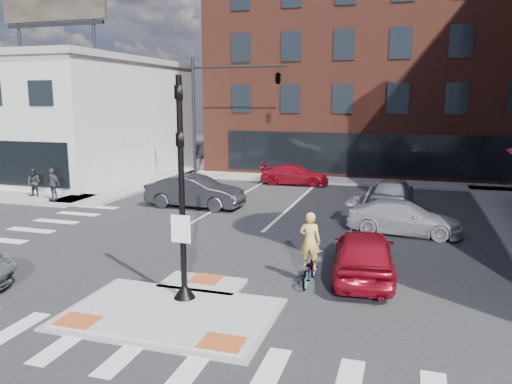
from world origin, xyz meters
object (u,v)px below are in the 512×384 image
(pedestrian_a, at_px, (34,183))
(pedestrian_b, at_px, (53,184))
(red_sedan, at_px, (364,254))
(cyclist, at_px, (309,260))
(white_pickup, at_px, (404,218))
(bg_car_red, at_px, (295,175))
(bg_car_silver, at_px, (393,192))
(bg_car_dark, at_px, (195,192))

(pedestrian_a, xyz_separation_m, pedestrian_b, (1.63, -0.48, 0.07))
(red_sedan, distance_m, pedestrian_a, 19.84)
(cyclist, height_order, pedestrian_b, cyclist)
(white_pickup, bearing_deg, pedestrian_a, 90.59)
(cyclist, distance_m, pedestrian_b, 17.16)
(bg_car_red, height_order, pedestrian_a, pedestrian_a)
(bg_car_red, relative_size, pedestrian_a, 2.78)
(bg_car_red, height_order, cyclist, cyclist)
(bg_car_silver, bearing_deg, cyclist, 84.97)
(red_sedan, bearing_deg, pedestrian_a, -26.57)
(cyclist, height_order, pedestrian_a, cyclist)
(red_sedan, bearing_deg, bg_car_red, -75.60)
(pedestrian_b, bearing_deg, bg_car_dark, 21.03)
(pedestrian_a, bearing_deg, red_sedan, -23.06)
(bg_car_silver, height_order, pedestrian_b, pedestrian_b)
(cyclist, bearing_deg, bg_car_silver, -98.89)
(red_sedan, xyz_separation_m, bg_car_red, (-5.85, 16.14, -0.14))
(white_pickup, bearing_deg, cyclist, 163.25)
(bg_car_dark, height_order, cyclist, cyclist)
(white_pickup, height_order, pedestrian_b, pedestrian_b)
(bg_car_red, bearing_deg, pedestrian_a, 124.63)
(bg_car_red, bearing_deg, white_pickup, -146.98)
(white_pickup, xyz_separation_m, pedestrian_b, (-18.00, 0.90, 0.34))
(bg_car_dark, bearing_deg, white_pickup, -100.68)
(bg_car_dark, xyz_separation_m, pedestrian_a, (-9.33, -0.74, 0.12))
(cyclist, bearing_deg, pedestrian_b, -25.58)
(cyclist, xyz_separation_m, pedestrian_b, (-15.38, 7.61, 0.27))
(red_sedan, height_order, pedestrian_a, pedestrian_a)
(bg_car_dark, distance_m, bg_car_red, 8.92)
(bg_car_red, distance_m, pedestrian_a, 15.55)
(bg_car_silver, distance_m, bg_car_red, 8.28)
(pedestrian_a, bearing_deg, bg_car_red, 33.40)
(bg_car_silver, relative_size, bg_car_red, 1.06)
(bg_car_dark, height_order, bg_car_red, bg_car_dark)
(pedestrian_b, bearing_deg, pedestrian_a, 175.57)
(white_pickup, xyz_separation_m, bg_car_silver, (-0.63, 5.06, 0.13))
(pedestrian_a, height_order, pedestrian_b, pedestrian_b)
(bg_car_dark, bearing_deg, red_sedan, -129.61)
(red_sedan, relative_size, pedestrian_a, 2.89)
(bg_car_dark, xyz_separation_m, bg_car_red, (3.34, 8.27, -0.18))
(bg_car_dark, distance_m, bg_car_silver, 10.11)
(white_pickup, relative_size, pedestrian_b, 2.67)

